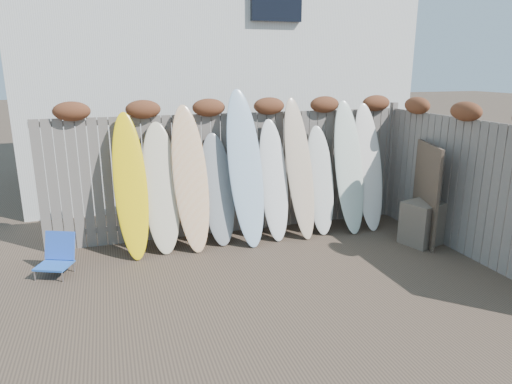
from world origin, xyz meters
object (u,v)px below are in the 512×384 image
object	(u,v)px
beach_chair	(57,255)
surfboard_0	(131,186)
wooden_crate	(423,223)
lattice_panel	(426,193)

from	to	relation	value
beach_chair	surfboard_0	bearing A→B (deg)	21.43
wooden_crate	lattice_panel	bearing A→B (deg)	51.32
surfboard_0	beach_chair	bearing A→B (deg)	-161.40
lattice_panel	beach_chair	bearing A→B (deg)	-166.11
surfboard_0	lattice_panel	bearing A→B (deg)	-14.32
wooden_crate	beach_chair	bearing A→B (deg)	173.70
lattice_panel	surfboard_0	world-z (taller)	surfboard_0
beach_chair	surfboard_0	distance (m)	1.37
beach_chair	wooden_crate	world-z (taller)	wooden_crate
lattice_panel	surfboard_0	bearing A→B (deg)	-172.43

